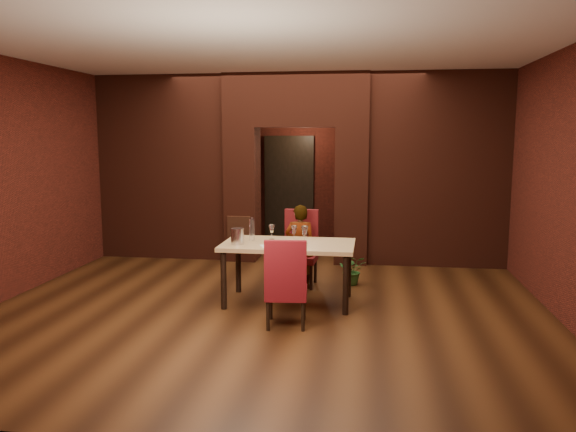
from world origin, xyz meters
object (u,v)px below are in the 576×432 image
object	(u,v)px
dining_table	(288,273)
wine_glass_b	(294,233)
chair_far	(299,249)
wine_bucket	(237,236)
chair_near	(286,282)
person_seated	(300,246)
wine_glass_a	(272,232)
wine_glass_c	(305,235)
potted_plant	(353,270)
water_bottle	(252,229)

from	to	relation	value
dining_table	wine_glass_b	xyz separation A→B (m)	(0.06, 0.14, 0.50)
chair_far	wine_bucket	distance (m)	1.28
wine_glass_b	chair_near	bearing A→B (deg)	-87.26
person_seated	wine_bucket	size ratio (longest dim) A/B	5.84
wine_glass_a	wine_glass_c	size ratio (longest dim) A/B	0.87
wine_glass_a	wine_glass_b	bearing A→B (deg)	-10.93
wine_bucket	wine_glass_b	bearing A→B (deg)	25.40
dining_table	person_seated	xyz separation A→B (m)	(0.06, 0.75, 0.20)
potted_plant	person_seated	bearing A→B (deg)	-159.90
chair_far	dining_table	bearing A→B (deg)	-89.30
wine_glass_c	dining_table	bearing A→B (deg)	168.15
chair_far	wine_glass_c	world-z (taller)	chair_far
wine_glass_a	water_bottle	size ratio (longest dim) A/B	0.66
wine_glass_c	wine_bucket	xyz separation A→B (m)	(-0.84, -0.13, -0.01)
wine_glass_b	person_seated	bearing A→B (deg)	89.53
dining_table	wine_bucket	xyz separation A→B (m)	(-0.63, -0.18, 0.50)
wine_bucket	chair_far	bearing A→B (deg)	57.65
chair_far	chair_near	distance (m)	1.74
dining_table	person_seated	distance (m)	0.78
person_seated	chair_far	bearing A→B (deg)	-73.75
wine_glass_a	wine_bucket	size ratio (longest dim) A/B	0.98
wine_glass_a	wine_glass_c	xyz separation A→B (m)	(0.47, -0.25, 0.02)
person_seated	wine_glass_b	bearing A→B (deg)	91.62
chair_near	wine_glass_b	bearing A→B (deg)	-92.53
wine_glass_a	wine_glass_b	world-z (taller)	same
wine_glass_b	wine_bucket	distance (m)	0.76
person_seated	wine_bucket	distance (m)	1.20
chair_far	person_seated	world-z (taller)	person_seated
dining_table	person_seated	size ratio (longest dim) A/B	1.41
chair_far	chair_near	xyz separation A→B (m)	(0.07, -1.74, -0.03)
dining_table	chair_near	bearing A→B (deg)	-83.01
wine_glass_b	water_bottle	xyz separation A→B (m)	(-0.55, -0.05, 0.05)
person_seated	chair_near	bearing A→B (deg)	93.63
dining_table	wine_glass_b	size ratio (longest dim) A/B	8.36
chair_far	chair_near	world-z (taller)	chair_far
wine_glass_b	water_bottle	size ratio (longest dim) A/B	0.66
chair_near	potted_plant	size ratio (longest dim) A/B	2.38
chair_far	wine_bucket	bearing A→B (deg)	-119.50
dining_table	chair_near	xyz separation A→B (m)	(0.10, -0.88, 0.12)
chair_near	person_seated	xyz separation A→B (m)	(-0.04, 1.63, 0.09)
wine_glass_b	water_bottle	world-z (taller)	water_bottle
chair_near	chair_far	bearing A→B (deg)	-92.92
water_bottle	dining_table	bearing A→B (deg)	-11.22
wine_glass_c	wine_bucket	bearing A→B (deg)	-170.93
wine_bucket	water_bottle	xyz separation A→B (m)	(0.13, 0.28, 0.05)
wine_glass_c	water_bottle	world-z (taller)	water_bottle
water_bottle	chair_far	bearing A→B (deg)	55.15
chair_near	wine_bucket	size ratio (longest dim) A/B	5.00
person_seated	wine_glass_c	bearing A→B (deg)	103.12
wine_glass_b	water_bottle	bearing A→B (deg)	-175.33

